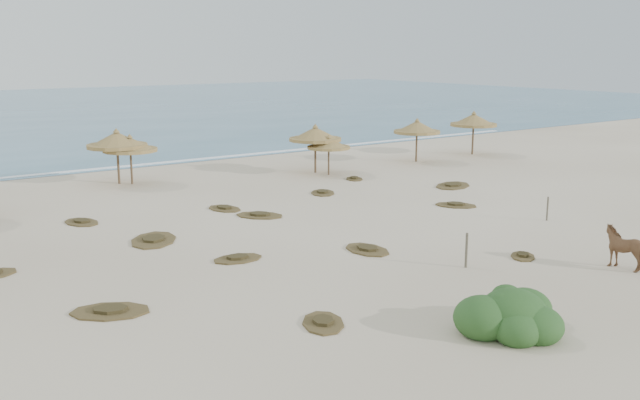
{
  "coord_description": "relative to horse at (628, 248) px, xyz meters",
  "views": [
    {
      "loc": [
        -17.21,
        -18.98,
        7.54
      ],
      "look_at": [
        -0.16,
        5.0,
        1.29
      ],
      "focal_mm": 40.0,
      "sensor_mm": 36.0,
      "label": 1
    }
  ],
  "objects": [
    {
      "name": "ground",
      "position": [
        -5.47,
        5.67,
        -0.73
      ],
      "size": [
        160.0,
        160.0,
        0.0
      ],
      "primitive_type": "plane",
      "color": "beige",
      "rests_on": "ground"
    },
    {
      "name": "foam_line",
      "position": [
        -5.47,
        31.67,
        -0.73
      ],
      "size": [
        70.0,
        0.6,
        0.01
      ],
      "primitive_type": "cube",
      "color": "white",
      "rests_on": "ground"
    },
    {
      "name": "palapa_2",
      "position": [
        -8.85,
        25.96,
        1.74
      ],
      "size": [
        3.91,
        3.91,
        3.19
      ],
      "rotation": [
        0.0,
        0.0,
        0.16
      ],
      "color": "brown",
      "rests_on": "ground"
    },
    {
      "name": "palapa_3",
      "position": [
        -8.28,
        25.45,
        1.49
      ],
      "size": [
        3.14,
        3.14,
        2.87
      ],
      "rotation": [
        0.0,
        0.0,
        0.03
      ],
      "color": "brown",
      "rests_on": "ground"
    },
    {
      "name": "palapa_4",
      "position": [
        2.64,
        21.39,
        1.19
      ],
      "size": [
        3.47,
        3.47,
        2.47
      ],
      "rotation": [
        0.0,
        0.0,
        0.41
      ],
      "color": "brown",
      "rests_on": "ground"
    },
    {
      "name": "palapa_5",
      "position": [
        2.43,
        22.5,
        1.64
      ],
      "size": [
        3.92,
        3.92,
        3.05
      ],
      "rotation": [
        0.0,
        0.0,
        -0.23
      ],
      "color": "brown",
      "rests_on": "ground"
    },
    {
      "name": "palapa_6",
      "position": [
        10.6,
        22.14,
        1.58
      ],
      "size": [
        3.59,
        3.59,
        2.99
      ],
      "rotation": [
        0.0,
        0.0,
        0.14
      ],
      "color": "brown",
      "rests_on": "ground"
    },
    {
      "name": "palapa_7",
      "position": [
        16.34,
        22.33,
        1.73
      ],
      "size": [
        4.4,
        4.4,
        3.17
      ],
      "rotation": [
        0.0,
        0.0,
        -0.38
      ],
      "color": "brown",
      "rests_on": "ground"
    },
    {
      "name": "horse",
      "position": [
        0.0,
        0.0,
        0.0
      ],
      "size": [
        1.1,
        1.85,
        1.46
      ],
      "primitive_type": "imported",
      "rotation": [
        0.0,
        0.0,
        3.33
      ],
      "color": "olive",
      "rests_on": "ground"
    },
    {
      "name": "fence_post_near",
      "position": [
        -4.54,
        3.32,
        -0.11
      ],
      "size": [
        0.11,
        0.11,
        1.25
      ],
      "primitive_type": "cylinder",
      "rotation": [
        0.0,
        0.0,
        -0.18
      ],
      "color": "#615A49",
      "rests_on": "ground"
    },
    {
      "name": "fence_post_far",
      "position": [
        3.65,
        6.12,
        -0.19
      ],
      "size": [
        0.1,
        0.1,
        1.09
      ],
      "primitive_type": "cylinder",
      "rotation": [
        0.0,
        0.0,
        -0.34
      ],
      "color": "#615A49",
      "rests_on": "ground"
    },
    {
      "name": "bush",
      "position": [
        -7.89,
        -1.49,
        -0.27
      ],
      "size": [
        3.16,
        2.78,
        1.41
      ],
      "rotation": [
        0.0,
        0.0,
        0.3
      ],
      "color": "#2D5825",
      "rests_on": "ground"
    },
    {
      "name": "scrub_0",
      "position": [
        -16.28,
        6.28,
        -0.68
      ],
      "size": [
        2.79,
        2.51,
        0.16
      ],
      "rotation": [
        0.0,
        0.0,
        2.6
      ],
      "color": "brown",
      "rests_on": "ground"
    },
    {
      "name": "scrub_1",
      "position": [
        -12.13,
        13.06,
        -0.68
      ],
      "size": [
        2.93,
        3.24,
        0.16
      ],
      "rotation": [
        0.0,
        0.0,
        1.02
      ],
      "color": "brown",
      "rests_on": "ground"
    },
    {
      "name": "scrub_2",
      "position": [
        -10.64,
        8.81,
        -0.68
      ],
      "size": [
        1.97,
        1.37,
        0.16
      ],
      "rotation": [
        0.0,
        0.0,
        3.05
      ],
      "color": "brown",
      "rests_on": "ground"
    },
    {
      "name": "scrub_3",
      "position": [
        -6.44,
        14.33,
        -0.68
      ],
      "size": [
        2.53,
        2.65,
        0.16
      ],
      "rotation": [
        0.0,
        0.0,
        2.24
      ],
      "color": "brown",
      "rests_on": "ground"
    },
    {
      "name": "scrub_4",
      "position": [
        2.54,
        10.63,
        -0.68
      ],
      "size": [
        2.27,
        2.42,
        0.16
      ],
      "rotation": [
        0.0,
        0.0,
        2.21
      ],
      "color": "brown",
      "rests_on": "ground"
    },
    {
      "name": "scrub_5",
      "position": [
        6.14,
        14.35,
        -0.68
      ],
      "size": [
        3.16,
        2.71,
        0.16
      ],
      "rotation": [
        0.0,
        0.0,
        0.43
      ],
      "color": "brown",
      "rests_on": "ground"
    },
    {
      "name": "scrub_6",
      "position": [
        -13.54,
        17.76,
        -0.68
      ],
      "size": [
        1.63,
        2.16,
        0.16
      ],
      "rotation": [
        0.0,
        0.0,
        1.77
      ],
      "color": "brown",
      "rests_on": "ground"
    },
    {
      "name": "scrub_7",
      "position": [
        -0.99,
        16.92,
        -0.68
      ],
      "size": [
        2.09,
        2.29,
        0.16
      ],
      "rotation": [
        0.0,
        0.0,
        1.0
      ],
      "color": "brown",
      "rests_on": "ground"
    },
    {
      "name": "scrub_9",
      "position": [
        -6.02,
        7.0,
        -0.68
      ],
      "size": [
        1.45,
        2.16,
        0.16
      ],
      "rotation": [
        0.0,
        0.0,
        1.54
      ],
      "color": "brown",
      "rests_on": "ground"
    },
    {
      "name": "scrub_10",
      "position": [
        2.95,
        19.23,
        -0.68
      ],
      "size": [
        1.57,
        1.77,
        0.16
      ],
      "rotation": [
        0.0,
        0.0,
        1.06
      ],
      "color": "brown",
      "rests_on": "ground"
    },
    {
      "name": "scrub_11",
      "position": [
        -11.73,
        1.94,
        -0.68
      ],
      "size": [
        1.9,
        2.15,
        0.16
      ],
      "rotation": [
        0.0,
        0.0,
        1.07
      ],
      "color": "brown",
      "rests_on": "ground"
    },
    {
      "name": "scrub_12",
      "position": [
        -1.89,
        2.97,
        -0.68
      ],
      "size": [
        1.57,
        1.54,
        0.16
      ],
      "rotation": [
        0.0,
        0.0,
        0.74
      ],
      "color": "brown",
      "rests_on": "ground"
    },
    {
      "name": "scrub_13",
      "position": [
        -7.08,
        16.54,
        -0.68
      ],
      "size": [
        1.57,
        2.11,
        0.16
      ],
      "rotation": [
        0.0,
        0.0,
        1.75
      ],
      "color": "brown",
      "rests_on": "ground"
    }
  ]
}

